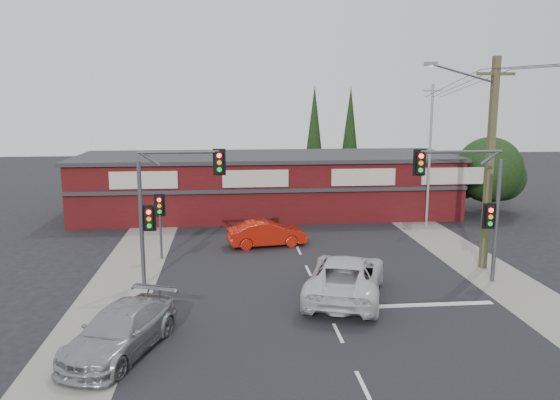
{
  "coord_description": "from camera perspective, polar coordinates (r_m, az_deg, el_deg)",
  "views": [
    {
      "loc": [
        -3.72,
        -21.4,
        8.03
      ],
      "look_at": [
        -1.39,
        3.0,
        3.52
      ],
      "focal_mm": 35.0,
      "sensor_mm": 36.0,
      "label": 1
    }
  ],
  "objects": [
    {
      "name": "pedestal_signal",
      "position": [
        28.2,
        -12.44,
        -1.33
      ],
      "size": [
        0.55,
        0.27,
        3.38
      ],
      "color": "#47494C",
      "rests_on": "ground"
    },
    {
      "name": "conifer_near",
      "position": [
        46.05,
        3.6,
        7.22
      ],
      "size": [
        1.8,
        1.8,
        9.25
      ],
      "color": "#2D2116",
      "rests_on": "ground"
    },
    {
      "name": "silver_suv",
      "position": [
        18.71,
        -16.34,
        -12.96
      ],
      "size": [
        3.71,
        5.48,
        1.47
      ],
      "primitive_type": "imported",
      "rotation": [
        0.0,
        0.0,
        -0.36
      ],
      "color": "#9B9DA0",
      "rests_on": "ground"
    },
    {
      "name": "traffic_mast_left",
      "position": [
        23.92,
        -11.87,
        0.32
      ],
      "size": [
        3.77,
        0.27,
        5.97
      ],
      "color": "#47494C",
      "rests_on": "ground"
    },
    {
      "name": "traffic_mast_right",
      "position": [
        25.12,
        19.55,
        0.45
      ],
      "size": [
        3.96,
        0.27,
        5.97
      ],
      "color": "#47494C",
      "rests_on": "ground"
    },
    {
      "name": "shop_building",
      "position": [
        38.94,
        -1.38,
        1.71
      ],
      "size": [
        27.3,
        8.4,
        4.22
      ],
      "color": "#440D0F",
      "rests_on": "ground"
    },
    {
      "name": "white_suv",
      "position": [
        22.84,
        6.9,
        -7.93
      ],
      "size": [
        4.67,
        6.84,
        1.74
      ],
      "primitive_type": "imported",
      "rotation": [
        0.0,
        0.0,
        2.83
      ],
      "color": "silver",
      "rests_on": "ground"
    },
    {
      "name": "conifer_far",
      "position": [
        48.67,
        7.33,
        7.33
      ],
      "size": [
        1.8,
        1.8,
        9.25
      ],
      "color": "#2D2116",
      "rests_on": "ground"
    },
    {
      "name": "verge_right",
      "position": [
        30.18,
        18.75,
        -5.56
      ],
      "size": [
        3.0,
        70.0,
        0.02
      ],
      "primitive_type": "cube",
      "color": "gray",
      "rests_on": "ground"
    },
    {
      "name": "road_strip",
      "position": [
        27.85,
        2.47,
        -6.34
      ],
      "size": [
        14.0,
        70.0,
        0.01
      ],
      "primitive_type": "cube",
      "color": "black",
      "rests_on": "ground"
    },
    {
      "name": "ground",
      "position": [
        23.16,
        4.19,
        -9.9
      ],
      "size": [
        120.0,
        120.0,
        0.0
      ],
      "primitive_type": "plane",
      "color": "black",
      "rests_on": "ground"
    },
    {
      "name": "red_sedan",
      "position": [
        30.4,
        -1.38,
        -3.51
      ],
      "size": [
        4.52,
        2.2,
        1.43
      ],
      "primitive_type": "imported",
      "rotation": [
        0.0,
        0.0,
        1.74
      ],
      "color": "#B61A0B",
      "rests_on": "ground"
    },
    {
      "name": "tree_cluster",
      "position": [
        41.51,
        20.94,
        2.63
      ],
      "size": [
        5.9,
        5.1,
        5.5
      ],
      "color": "#2D2116",
      "rests_on": "ground"
    },
    {
      "name": "lane_dashes",
      "position": [
        22.94,
        4.29,
        -10.06
      ],
      "size": [
        0.12,
        37.13,
        0.01
      ],
      "color": "silver",
      "rests_on": "ground"
    },
    {
      "name": "stop_line",
      "position": [
        22.64,
        13.77,
        -10.63
      ],
      "size": [
        6.5,
        0.35,
        0.01
      ],
      "primitive_type": "cube",
      "color": "silver",
      "rests_on": "ground"
    },
    {
      "name": "verge_left",
      "position": [
        28.01,
        -15.15,
        -6.6
      ],
      "size": [
        3.0,
        70.0,
        0.02
      ],
      "primitive_type": "cube",
      "color": "gray",
      "rests_on": "ground"
    },
    {
      "name": "utility_pole",
      "position": [
        27.35,
        20.85,
        4.21
      ],
      "size": [
        4.38,
        0.59,
        10.0
      ],
      "color": "brown",
      "rests_on": "ground"
    },
    {
      "name": "steel_pole",
      "position": [
        35.9,
        15.37,
        4.73
      ],
      "size": [
        1.2,
        0.16,
        9.0
      ],
      "color": "gray",
      "rests_on": "ground"
    }
  ]
}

